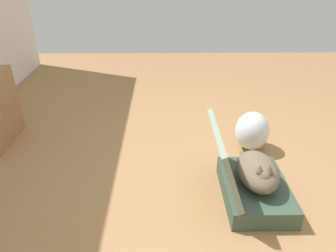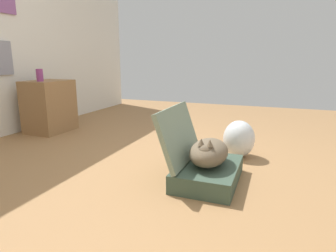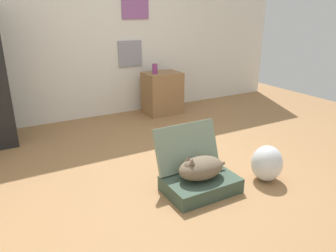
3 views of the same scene
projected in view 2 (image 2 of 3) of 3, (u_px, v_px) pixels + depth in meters
The scene contains 7 objects.
ground_plane at pixel (159, 171), 2.43m from camera, with size 7.68×7.68×0.00m, color #9E7247.
suitcase_base at pixel (208, 173), 2.20m from camera, with size 0.65×0.44×0.14m, color #384C3D.
suitcase_lid at pixel (179, 134), 2.22m from camera, with size 0.65×0.44×0.04m, color gray.
cat at pixel (209, 152), 2.16m from camera, with size 0.52×0.28×0.23m.
plastic_bag_white at pixel (239, 139), 2.74m from camera, with size 0.30×0.30×0.35m, color silver.
side_table at pixel (49, 106), 3.70m from camera, with size 0.56×0.43×0.66m, color olive.
vase_tall at pixel (40, 75), 3.47m from camera, with size 0.08×0.08×0.15m, color #8C387A.
Camera 2 is at (-2.10, -0.88, 0.92)m, focal length 30.71 mm.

